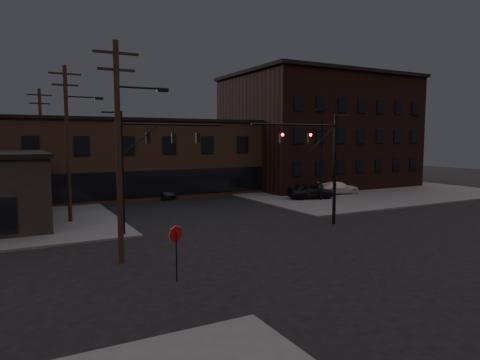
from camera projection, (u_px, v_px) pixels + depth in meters
name	position (u px, v px, depth m)	size (l,w,h in m)	color
ground	(298.00, 249.00, 24.39)	(140.00, 140.00, 0.00)	black
sidewalk_ne	(337.00, 188.00, 54.04)	(30.00, 30.00, 0.15)	#474744
building_row	(152.00, 158.00, 48.53)	(40.00, 12.00, 8.00)	brown
building_right	(318.00, 133.00, 56.87)	(22.00, 16.00, 14.00)	black
traffic_signal_near	(323.00, 157.00, 30.38)	(7.12, 0.24, 8.00)	black
traffic_signal_far	(141.00, 158.00, 27.74)	(7.12, 0.24, 8.00)	black
stop_sign	(176.00, 240.00, 18.69)	(0.72, 0.33, 2.48)	black
utility_pole_near	(120.00, 147.00, 21.11)	(3.70, 0.28, 11.00)	black
utility_pole_mid	(68.00, 140.00, 31.13)	(3.70, 0.28, 11.50)	black
utility_pole_far	(42.00, 143.00, 41.18)	(2.20, 0.28, 11.00)	black
lot_light_a	(322.00, 146.00, 42.25)	(1.50, 0.28, 9.14)	black
lot_light_b	(335.00, 145.00, 49.47)	(1.50, 0.28, 9.14)	black
parked_car_lot_a	(310.00, 191.00, 43.55)	(1.87, 4.66, 1.59)	black
parked_car_lot_b	(339.00, 188.00, 47.36)	(1.89, 4.66, 1.35)	silver
car_crossing	(159.00, 192.00, 44.66)	(1.46, 4.20, 1.38)	black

